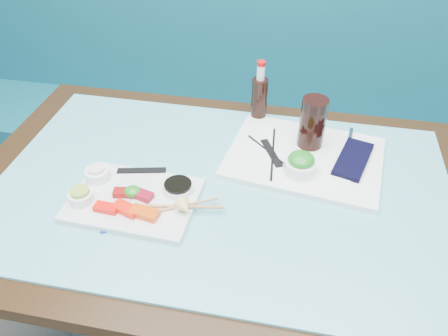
% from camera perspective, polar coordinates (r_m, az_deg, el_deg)
% --- Properties ---
extents(booth_bench, '(3.00, 0.56, 1.17)m').
position_cam_1_polar(booth_bench, '(2.07, 4.27, 5.09)').
color(booth_bench, '#105A69').
rests_on(booth_bench, ground).
extents(dining_table, '(1.40, 0.90, 0.75)m').
position_cam_1_polar(dining_table, '(1.24, -0.39, -5.51)').
color(dining_table, black).
rests_on(dining_table, ground).
extents(glass_top, '(1.22, 0.76, 0.01)m').
position_cam_1_polar(glass_top, '(1.18, -0.41, -2.53)').
color(glass_top, '#60B6C1').
rests_on(glass_top, dining_table).
extents(sashimi_plate, '(0.33, 0.24, 0.02)m').
position_cam_1_polar(sashimi_plate, '(1.15, -11.68, -4.10)').
color(sashimi_plate, silver).
rests_on(sashimi_plate, glass_top).
extents(salmon_left, '(0.06, 0.03, 0.01)m').
position_cam_1_polar(salmon_left, '(1.12, -15.13, -5.05)').
color(salmon_left, '#FF100A').
rests_on(salmon_left, sashimi_plate).
extents(salmon_mid, '(0.08, 0.05, 0.02)m').
position_cam_1_polar(salmon_mid, '(1.11, -12.68, -5.23)').
color(salmon_mid, '#FF1A0A').
rests_on(salmon_mid, sashimi_plate).
extents(salmon_right, '(0.07, 0.05, 0.02)m').
position_cam_1_polar(salmon_right, '(1.09, -10.32, -5.82)').
color(salmon_right, '#E34509').
rests_on(salmon_right, sashimi_plate).
extents(tuna_left, '(0.05, 0.04, 0.02)m').
position_cam_1_polar(tuna_left, '(1.15, -13.09, -3.14)').
color(tuna_left, maroon).
rests_on(tuna_left, sashimi_plate).
extents(tuna_right, '(0.06, 0.04, 0.02)m').
position_cam_1_polar(tuna_right, '(1.13, -10.52, -3.53)').
color(tuna_right, maroon).
rests_on(tuna_right, sashimi_plate).
extents(seaweed_garnish, '(0.05, 0.05, 0.02)m').
position_cam_1_polar(seaweed_garnish, '(1.14, -11.87, -2.99)').
color(seaweed_garnish, '#20791C').
rests_on(seaweed_garnish, sashimi_plate).
extents(ramekin_wasabi, '(0.08, 0.08, 0.03)m').
position_cam_1_polar(ramekin_wasabi, '(1.16, -18.17, -3.57)').
color(ramekin_wasabi, white).
rests_on(ramekin_wasabi, sashimi_plate).
extents(wasabi_fill, '(0.05, 0.05, 0.01)m').
position_cam_1_polar(wasabi_fill, '(1.15, -18.35, -2.92)').
color(wasabi_fill, '#8BAB37').
rests_on(wasabi_fill, ramekin_wasabi).
extents(ramekin_ginger, '(0.08, 0.08, 0.03)m').
position_cam_1_polar(ramekin_ginger, '(1.22, -16.19, -0.77)').
color(ramekin_ginger, white).
rests_on(ramekin_ginger, sashimi_plate).
extents(ginger_fill, '(0.05, 0.05, 0.01)m').
position_cam_1_polar(ginger_fill, '(1.21, -16.34, -0.11)').
color(ginger_fill, '#F5DEC9').
rests_on(ginger_fill, ramekin_ginger).
extents(soy_dish, '(0.09, 0.09, 0.02)m').
position_cam_1_polar(soy_dish, '(1.14, -6.01, -2.58)').
color(soy_dish, white).
rests_on(soy_dish, sashimi_plate).
extents(soy_fill, '(0.09, 0.09, 0.01)m').
position_cam_1_polar(soy_fill, '(1.14, -6.05, -2.16)').
color(soy_fill, black).
rests_on(soy_fill, soy_dish).
extents(lemon_wedge, '(0.05, 0.05, 0.04)m').
position_cam_1_polar(lemon_wedge, '(1.07, -5.16, -5.17)').
color(lemon_wedge, '#EFCF71').
rests_on(lemon_wedge, sashimi_plate).
extents(chopstick_sleeve, '(0.14, 0.05, 0.00)m').
position_cam_1_polar(chopstick_sleeve, '(1.22, -10.71, -0.32)').
color(chopstick_sleeve, black).
rests_on(chopstick_sleeve, sashimi_plate).
extents(wooden_chopstick_a, '(0.26, 0.05, 0.01)m').
position_cam_1_polar(wooden_chopstick_a, '(1.10, -6.67, -4.99)').
color(wooden_chopstick_a, '#B17B53').
rests_on(wooden_chopstick_a, sashimi_plate).
extents(wooden_chopstick_b, '(0.19, 0.11, 0.01)m').
position_cam_1_polar(wooden_chopstick_b, '(1.10, -6.16, -5.09)').
color(wooden_chopstick_b, '#AB7B50').
rests_on(wooden_chopstick_b, sashimi_plate).
extents(serving_tray, '(0.47, 0.38, 0.02)m').
position_cam_1_polar(serving_tray, '(1.28, 10.45, 1.36)').
color(serving_tray, white).
rests_on(serving_tray, glass_top).
extents(paper_placemat, '(0.37, 0.32, 0.00)m').
position_cam_1_polar(paper_placemat, '(1.28, 10.50, 1.67)').
color(paper_placemat, white).
rests_on(paper_placemat, serving_tray).
extents(seaweed_bowl, '(0.10, 0.10, 0.04)m').
position_cam_1_polar(seaweed_bowl, '(1.21, 9.93, 0.21)').
color(seaweed_bowl, white).
rests_on(seaweed_bowl, serving_tray).
extents(seaweed_salad, '(0.07, 0.07, 0.04)m').
position_cam_1_polar(seaweed_salad, '(1.19, 10.06, 1.11)').
color(seaweed_salad, '#1C771B').
rests_on(seaweed_salad, seaweed_bowl).
extents(cola_glass, '(0.08, 0.08, 0.15)m').
position_cam_1_polar(cola_glass, '(1.28, 11.47, 5.79)').
color(cola_glass, black).
rests_on(cola_glass, serving_tray).
extents(navy_pouch, '(0.12, 0.19, 0.01)m').
position_cam_1_polar(navy_pouch, '(1.28, 16.52, 1.12)').
color(navy_pouch, black).
rests_on(navy_pouch, serving_tray).
extents(fork, '(0.02, 0.10, 0.01)m').
position_cam_1_polar(fork, '(1.37, 16.14, 3.82)').
color(fork, silver).
rests_on(fork, serving_tray).
extents(black_chopstick_a, '(0.15, 0.15, 0.01)m').
position_cam_1_polar(black_chopstick_a, '(1.27, 6.04, 2.01)').
color(black_chopstick_a, black).
rests_on(black_chopstick_a, serving_tray).
extents(black_chopstick_b, '(0.02, 0.24, 0.01)m').
position_cam_1_polar(black_chopstick_b, '(1.27, 6.40, 1.99)').
color(black_chopstick_b, black).
rests_on(black_chopstick_b, serving_tray).
extents(tray_sleeve, '(0.08, 0.13, 0.00)m').
position_cam_1_polar(tray_sleeve, '(1.27, 6.21, 1.96)').
color(tray_sleeve, black).
rests_on(tray_sleeve, serving_tray).
extents(cola_bottle_body, '(0.06, 0.06, 0.14)m').
position_cam_1_polar(cola_bottle_body, '(1.40, 4.62, 8.85)').
color(cola_bottle_body, black).
rests_on(cola_bottle_body, glass_top).
extents(cola_bottle_neck, '(0.03, 0.03, 0.05)m').
position_cam_1_polar(cola_bottle_neck, '(1.36, 4.83, 12.33)').
color(cola_bottle_neck, white).
rests_on(cola_bottle_neck, cola_bottle_body).
extents(cola_bottle_cap, '(0.03, 0.03, 0.01)m').
position_cam_1_polar(cola_bottle_cap, '(1.34, 4.91, 13.47)').
color(cola_bottle_cap, '#B40C0B').
rests_on(cola_bottle_cap, cola_bottle_neck).
extents(blue_napkin, '(0.19, 0.19, 0.01)m').
position_cam_1_polar(blue_napkin, '(1.14, -12.27, -5.10)').
color(blue_napkin, '#1B3F95').
rests_on(blue_napkin, glass_top).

